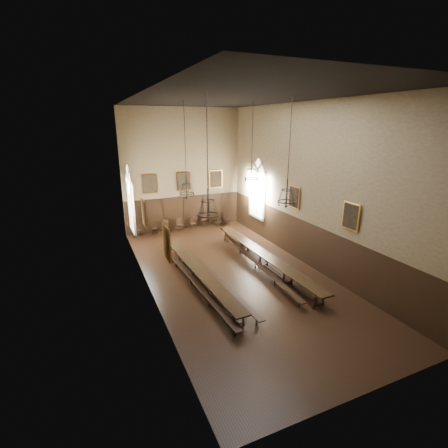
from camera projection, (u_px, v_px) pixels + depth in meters
floor at (234, 274)px, 17.63m from camera, size 9.00×18.00×0.02m
ceiling at (235, 97)px, 14.96m from camera, size 9.00×18.00×0.02m
wall_back at (183, 170)px, 24.19m from camera, size 9.00×0.02×9.00m
wall_front at (382, 258)px, 8.41m from camera, size 9.00×0.02×9.00m
wall_left at (144, 201)px, 14.58m from camera, size 0.02×18.00×9.00m
wall_right at (308, 186)px, 18.02m from camera, size 0.02×18.00×9.00m
wainscot_panelling at (234, 253)px, 17.26m from camera, size 9.00×18.00×2.50m
table_left at (197, 274)px, 16.79m from camera, size 1.09×9.93×0.77m
table_right at (263, 260)px, 18.45m from camera, size 0.89×10.53×0.82m
bench_left_outer at (191, 280)px, 16.40m from camera, size 0.84×10.18×0.46m
bench_left_inner at (208, 272)px, 17.18m from camera, size 0.90×10.52×0.47m
bench_right_inner at (255, 263)px, 18.32m from camera, size 0.79×9.62×0.43m
bench_right_outer at (272, 262)px, 18.52m from camera, size 0.74×9.09×0.41m
chair_0 at (140, 232)px, 23.70m from camera, size 0.44×0.44×0.86m
chair_1 at (154, 230)px, 24.02m from camera, size 0.42×0.42×0.92m
chair_2 at (167, 228)px, 24.40m from camera, size 0.53×0.53×0.98m
chair_3 at (180, 227)px, 24.79m from camera, size 0.52×0.52×0.92m
chair_4 at (193, 225)px, 25.25m from camera, size 0.41×0.41×0.89m
chair_5 at (205, 223)px, 25.66m from camera, size 0.50×0.50×0.96m
chair_6 at (217, 222)px, 25.98m from camera, size 0.42×0.42×0.91m
chair_7 at (227, 221)px, 26.31m from camera, size 0.41×0.41×0.89m
chandelier_back_left at (187, 187)px, 17.70m from camera, size 0.83×0.83×4.98m
chandelier_back_right at (251, 174)px, 19.25m from camera, size 0.85×0.85×4.44m
chandelier_front_left at (208, 208)px, 13.58m from camera, size 0.93×0.93×5.00m
chandelier_front_right at (287, 195)px, 15.09m from camera, size 0.85×0.85×4.80m
portrait_back_0 at (149, 184)px, 23.32m from camera, size 1.10×0.12×1.40m
portrait_back_1 at (184, 181)px, 24.31m from camera, size 1.10×0.12×1.40m
portrait_back_2 at (216, 179)px, 25.30m from camera, size 1.10×0.12×1.40m
portrait_left_0 at (144, 213)px, 15.74m from camera, size 0.12×1.00×1.30m
portrait_left_1 at (166, 242)px, 11.80m from camera, size 0.12×1.00×1.30m
portrait_right_0 at (294, 197)px, 19.08m from camera, size 0.12×1.00×1.30m
portrait_right_1 at (351, 216)px, 15.14m from camera, size 0.12×1.00×1.30m
window_right at (257, 189)px, 23.13m from camera, size 0.20×2.20×4.60m
window_left at (130, 200)px, 19.75m from camera, size 0.20×2.20×4.60m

